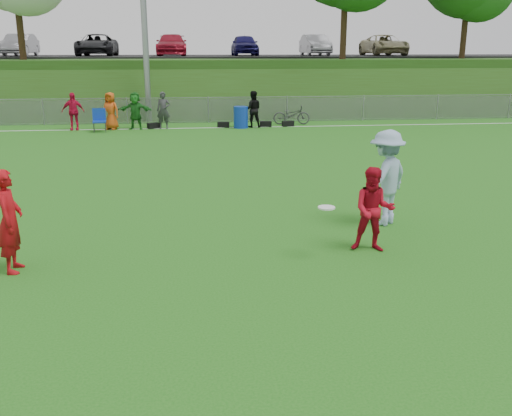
{
  "coord_description": "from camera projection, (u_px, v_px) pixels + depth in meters",
  "views": [
    {
      "loc": [
        -0.95,
        -8.91,
        3.64
      ],
      "look_at": [
        0.15,
        0.5,
        0.97
      ],
      "focal_mm": 40.0,
      "sensor_mm": 36.0,
      "label": 1
    }
  ],
  "objects": [
    {
      "name": "player_blue",
      "position": [
        386.0,
        178.0,
        11.95
      ],
      "size": [
        1.47,
        1.42,
        2.01
      ],
      "primitive_type": "imported",
      "rotation": [
        0.0,
        0.0,
        3.86
      ],
      "color": "#90ABC8",
      "rests_on": "ground"
    },
    {
      "name": "player_red_center",
      "position": [
        374.0,
        210.0,
        10.39
      ],
      "size": [
        0.89,
        0.77,
        1.57
      ],
      "primitive_type": "imported",
      "rotation": [
        0.0,
        0.0,
        -0.26
      ],
      "color": "#B00C1E",
      "rests_on": "ground"
    },
    {
      "name": "parking_lot",
      "position": [
        201.0,
        56.0,
        40.33
      ],
      "size": [
        120.0,
        12.0,
        0.1
      ],
      "primitive_type": "cube",
      "color": "black",
      "rests_on": "berm"
    },
    {
      "name": "gear_bags",
      "position": [
        233.0,
        125.0,
        27.0
      ],
      "size": [
        6.97,
        0.51,
        0.26
      ],
      "color": "black",
      "rests_on": "ground"
    },
    {
      "name": "bicycle",
      "position": [
        292.0,
        115.0,
        27.94
      ],
      "size": [
        1.84,
        0.83,
        0.94
      ],
      "primitive_type": "imported",
      "rotation": [
        0.0,
        0.0,
        1.45
      ],
      "color": "#333335",
      "rests_on": "ground"
    },
    {
      "name": "sideline_far",
      "position": [
        210.0,
        128.0,
        26.82
      ],
      "size": [
        60.0,
        0.1,
        0.01
      ],
      "primitive_type": "cube",
      "color": "white",
      "rests_on": "ground"
    },
    {
      "name": "fence",
      "position": [
        208.0,
        110.0,
        28.55
      ],
      "size": [
        58.0,
        0.06,
        1.3
      ],
      "color": "gray",
      "rests_on": "ground"
    },
    {
      "name": "car_row",
      "position": [
        184.0,
        45.0,
        39.04
      ],
      "size": [
        32.04,
        5.18,
        1.44
      ],
      "color": "silver",
      "rests_on": "parking_lot"
    },
    {
      "name": "frisbee",
      "position": [
        327.0,
        208.0,
        9.95
      ],
      "size": [
        0.3,
        0.3,
        0.03
      ],
      "color": "silver",
      "rests_on": "ground"
    },
    {
      "name": "recycling_bin",
      "position": [
        241.0,
        117.0,
        26.68
      ],
      "size": [
        0.84,
        0.84,
        1.0
      ],
      "primitive_type": "cylinder",
      "rotation": [
        0.0,
        0.0,
        0.32
      ],
      "color": "#0F32A5",
      "rests_on": "ground"
    },
    {
      "name": "spectator_row",
      "position": [
        149.0,
        110.0,
        26.28
      ],
      "size": [
        9.18,
        0.82,
        1.69
      ],
      "color": "red",
      "rests_on": "ground"
    },
    {
      "name": "berm",
      "position": [
        202.0,
        80.0,
        38.84
      ],
      "size": [
        120.0,
        18.0,
        3.0
      ],
      "primitive_type": "cube",
      "color": "#284814",
      "rests_on": "ground"
    },
    {
      "name": "player_red_left",
      "position": [
        9.0,
        221.0,
        9.41
      ],
      "size": [
        0.45,
        0.66,
        1.75
      ],
      "primitive_type": "imported",
      "rotation": [
        0.0,
        0.0,
        1.62
      ],
      "color": "#A60B11",
      "rests_on": "ground"
    },
    {
      "name": "ground",
      "position": [
        251.0,
        271.0,
        9.61
      ],
      "size": [
        120.0,
        120.0,
        0.0
      ],
      "primitive_type": "plane",
      "color": "#1B5F14",
      "rests_on": "ground"
    },
    {
      "name": "camp_chair",
      "position": [
        100.0,
        125.0,
        25.47
      ],
      "size": [
        0.64,
        0.65,
        1.03
      ],
      "rotation": [
        0.0,
        0.0,
        0.12
      ],
      "color": "#0E32A0",
      "rests_on": "ground"
    }
  ]
}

